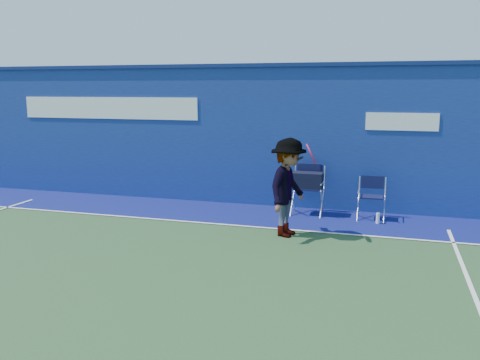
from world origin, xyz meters
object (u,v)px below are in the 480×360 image
(water_bottle, at_px, (378,218))
(tennis_player, at_px, (288,187))
(directors_chair_left, at_px, (308,194))
(directors_chair_right, at_px, (371,206))

(water_bottle, xyz_separation_m, tennis_player, (-1.51, -1.25, 0.76))
(directors_chair_left, distance_m, tennis_player, 1.66)
(water_bottle, height_order, tennis_player, tennis_player)
(directors_chair_left, height_order, tennis_player, tennis_player)
(directors_chair_left, relative_size, water_bottle, 4.82)
(water_bottle, bearing_deg, directors_chair_left, 165.92)
(directors_chair_right, height_order, water_bottle, directors_chair_right)
(directors_chair_left, bearing_deg, water_bottle, -14.08)
(water_bottle, bearing_deg, directors_chair_right, 114.59)
(tennis_player, bearing_deg, directors_chair_right, 48.93)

